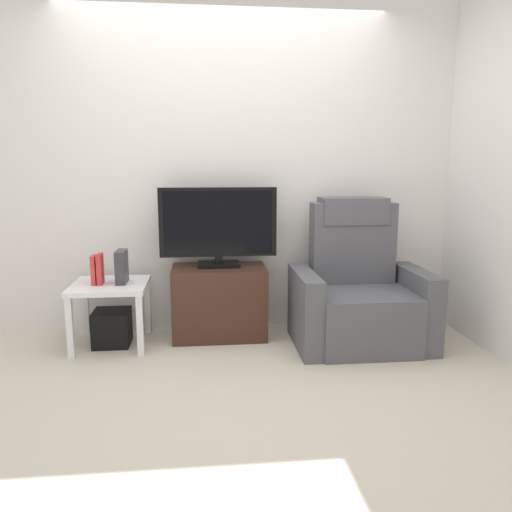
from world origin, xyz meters
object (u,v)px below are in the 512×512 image
(book_leftmost, at_px, (94,270))
(game_console, at_px, (122,267))
(tv_stand, at_px, (219,302))
(book_middle, at_px, (100,269))
(television, at_px, (218,225))
(recliner_armchair, at_px, (358,294))
(subwoofer_box, at_px, (112,328))
(side_table, at_px, (110,293))

(book_leftmost, relative_size, game_console, 0.88)
(tv_stand, relative_size, book_middle, 3.17)
(television, xyz_separation_m, book_middle, (-0.86, -0.15, -0.29))
(television, bearing_deg, game_console, -170.69)
(game_console, bearing_deg, recliner_armchair, -4.24)
(subwoofer_box, distance_m, book_leftmost, 0.46)
(recliner_armchair, xyz_separation_m, book_leftmost, (-1.94, 0.10, 0.20))
(television, xyz_separation_m, subwoofer_box, (-0.80, -0.13, -0.74))
(television, xyz_separation_m, side_table, (-0.80, -0.13, -0.48))
(book_middle, bearing_deg, recliner_armchair, -3.01)
(recliner_armchair, distance_m, book_middle, 1.91)
(tv_stand, xyz_separation_m, subwoofer_box, (-0.80, -0.11, -0.15))
(tv_stand, relative_size, side_table, 1.33)
(side_table, height_order, book_middle, book_middle)
(book_middle, bearing_deg, side_table, 18.98)
(subwoofer_box, height_order, book_middle, book_middle)
(side_table, height_order, book_leftmost, book_leftmost)
(subwoofer_box, height_order, game_console, game_console)
(recliner_armchair, bearing_deg, game_console, 169.06)
(tv_stand, distance_m, book_leftmost, 0.96)
(side_table, height_order, subwoofer_box, side_table)
(recliner_armchair, distance_m, side_table, 1.84)
(recliner_armchair, bearing_deg, television, 159.91)
(side_table, relative_size, subwoofer_box, 2.05)
(recliner_armchair, bearing_deg, side_table, 169.57)
(tv_stand, xyz_separation_m, recliner_armchair, (1.04, -0.23, 0.09))
(side_table, bearing_deg, tv_stand, 7.66)
(tv_stand, xyz_separation_m, television, (0.00, 0.02, 0.60))
(book_leftmost, bearing_deg, side_table, 11.31)
(side_table, xyz_separation_m, subwoofer_box, (-0.00, -0.00, -0.26))
(recliner_armchair, xyz_separation_m, game_console, (-1.75, 0.13, 0.22))
(game_console, bearing_deg, tv_stand, 7.82)
(tv_stand, distance_m, subwoofer_box, 0.82)
(recliner_armchair, relative_size, book_leftmost, 5.09)
(television, distance_m, recliner_armchair, 1.18)
(side_table, relative_size, book_middle, 2.39)
(recliner_armchair, height_order, book_middle, recliner_armchair)
(tv_stand, bearing_deg, book_leftmost, -171.93)
(television, bearing_deg, side_table, -171.02)
(side_table, relative_size, game_console, 2.25)
(television, relative_size, book_middle, 3.94)
(side_table, bearing_deg, recliner_armchair, -3.73)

